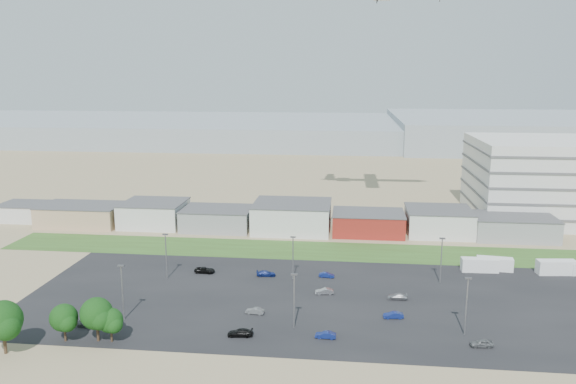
# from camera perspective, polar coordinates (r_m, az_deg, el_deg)

# --- Properties ---
(ground) EXTENTS (700.00, 700.00, 0.00)m
(ground) POSITION_cam_1_polar(r_m,az_deg,el_deg) (98.08, -0.42, -15.15)
(ground) COLOR #8F7F5B
(ground) RESTS_ON ground
(parking_lot) EXTENTS (120.00, 50.00, 0.01)m
(parking_lot) POSITION_cam_1_polar(r_m,az_deg,el_deg) (115.83, 3.27, -10.80)
(parking_lot) COLOR black
(parking_lot) RESTS_ON ground
(grass_strip) EXTENTS (160.00, 16.00, 0.02)m
(grass_strip) POSITION_cam_1_polar(r_m,az_deg,el_deg) (146.15, 1.99, -5.94)
(grass_strip) COLOR #36511E
(grass_strip) RESTS_ON ground
(hills_backdrop) EXTENTS (700.00, 200.00, 9.00)m
(hills_backdrop) POSITION_cam_1_polar(r_m,az_deg,el_deg) (404.95, 10.57, 5.87)
(hills_backdrop) COLOR gray
(hills_backdrop) RESTS_ON ground
(building_row) EXTENTS (170.00, 20.00, 8.00)m
(building_row) POSITION_cam_1_polar(r_m,az_deg,el_deg) (165.24, -3.38, -2.43)
(building_row) COLOR silver
(building_row) RESTS_ON ground
(box_trailer_a) EXTENTS (8.35, 2.86, 3.10)m
(box_trailer_a) POSITION_cam_1_polar(r_m,az_deg,el_deg) (137.80, 18.89, -7.02)
(box_trailer_a) COLOR silver
(box_trailer_a) RESTS_ON ground
(box_trailer_b) EXTENTS (8.27, 3.50, 3.00)m
(box_trailer_b) POSITION_cam_1_polar(r_m,az_deg,el_deg) (139.94, 20.26, -6.85)
(box_trailer_b) COLOR silver
(box_trailer_b) RESTS_ON ground
(box_trailer_c) EXTENTS (8.88, 3.59, 3.24)m
(box_trailer_c) POSITION_cam_1_polar(r_m,az_deg,el_deg) (142.55, 25.61, -6.91)
(box_trailer_c) COLOR silver
(box_trailer_c) RESTS_ON ground
(tree_left) EXTENTS (6.80, 6.80, 10.20)m
(tree_left) POSITION_cam_1_polar(r_m,az_deg,el_deg) (103.58, -27.00, -11.88)
(tree_left) COLOR black
(tree_left) RESTS_ON ground
(tree_mid) EXTENTS (5.00, 5.00, 7.50)m
(tree_mid) POSITION_cam_1_polar(r_m,az_deg,el_deg) (104.44, -21.81, -12.03)
(tree_mid) COLOR black
(tree_mid) RESTS_ON ground
(tree_right) EXTENTS (5.85, 5.85, 8.77)m
(tree_right) POSITION_cam_1_polar(r_m,az_deg,el_deg) (102.37, -18.86, -11.91)
(tree_right) COLOR black
(tree_right) RESTS_ON ground
(tree_near) EXTENTS (4.52, 4.52, 6.77)m
(tree_near) POSITION_cam_1_polar(r_m,az_deg,el_deg) (101.79, -17.57, -12.57)
(tree_near) COLOR black
(tree_near) RESTS_ON ground
(lightpole_front_l) EXTENTS (1.24, 0.52, 10.53)m
(lightpole_front_l) POSITION_cam_1_polar(r_m,az_deg,el_deg) (109.07, -16.46, -9.77)
(lightpole_front_l) COLOR slate
(lightpole_front_l) RESTS_ON ground
(lightpole_front_m) EXTENTS (1.20, 0.50, 10.24)m
(lightpole_front_m) POSITION_cam_1_polar(r_m,az_deg,el_deg) (101.34, 0.62, -11.04)
(lightpole_front_m) COLOR slate
(lightpole_front_m) RESTS_ON ground
(lightpole_front_r) EXTENTS (1.24, 0.51, 10.50)m
(lightpole_front_r) POSITION_cam_1_polar(r_m,az_deg,el_deg) (103.60, 17.66, -11.02)
(lightpole_front_r) COLOR slate
(lightpole_front_r) RESTS_ON ground
(lightpole_back_l) EXTENTS (1.21, 0.50, 10.30)m
(lightpole_back_l) POSITION_cam_1_polar(r_m,az_deg,el_deg) (127.91, -12.27, -6.40)
(lightpole_back_l) COLOR slate
(lightpole_back_l) RESTS_ON ground
(lightpole_back_m) EXTENTS (1.15, 0.48, 9.77)m
(lightpole_back_m) POSITION_cam_1_polar(r_m,az_deg,el_deg) (124.74, 0.51, -6.71)
(lightpole_back_m) COLOR slate
(lightpole_back_m) RESTS_ON ground
(lightpole_back_r) EXTENTS (1.20, 0.50, 10.20)m
(lightpole_back_r) POSITION_cam_1_polar(r_m,az_deg,el_deg) (126.76, 15.29, -6.74)
(lightpole_back_r) COLOR slate
(lightpole_back_r) RESTS_ON ground
(parked_car_1) EXTENTS (3.85, 1.69, 1.23)m
(parked_car_1) POSITION_cam_1_polar(r_m,az_deg,el_deg) (108.76, 10.64, -12.19)
(parked_car_1) COLOR navy
(parked_car_1) RESTS_ON ground
(parked_car_2) EXTENTS (3.94, 1.91, 1.30)m
(parked_car_2) POSITION_cam_1_polar(r_m,az_deg,el_deg) (102.05, 19.07, -14.31)
(parked_car_2) COLOR #595B5E
(parked_car_2) RESTS_ON ground
(parked_car_3) EXTENTS (4.56, 2.13, 1.29)m
(parked_car_3) POSITION_cam_1_polar(r_m,az_deg,el_deg) (100.63, -4.88, -14.05)
(parked_car_3) COLOR black
(parked_car_3) RESTS_ON ground
(parked_car_4) EXTENTS (3.68, 1.63, 1.17)m
(parked_car_4) POSITION_cam_1_polar(r_m,az_deg,el_deg) (109.01, -3.38, -11.96)
(parked_car_4) COLOR #595B5E
(parked_car_4) RESTS_ON ground
(parked_car_6) EXTENTS (4.46, 2.21, 1.24)m
(parked_car_6) POSITION_cam_1_polar(r_m,az_deg,el_deg) (127.93, -2.24, -8.27)
(parked_car_6) COLOR navy
(parked_car_6) RESTS_ON ground
(parked_car_7) EXTENTS (3.91, 1.82, 1.24)m
(parked_car_7) POSITION_cam_1_polar(r_m,az_deg,el_deg) (118.04, 3.71, -10.04)
(parked_car_7) COLOR #A5A5AA
(parked_car_7) RESTS_ON ground
(parked_car_9) EXTENTS (4.69, 2.25, 1.29)m
(parked_car_9) POSITION_cam_1_polar(r_m,az_deg,el_deg) (131.24, -8.45, -7.86)
(parked_car_9) COLOR black
(parked_car_9) RESTS_ON ground
(parked_car_10) EXTENTS (3.96, 1.88, 1.11)m
(parked_car_10) POSITION_cam_1_polar(r_m,az_deg,el_deg) (109.87, -19.72, -12.48)
(parked_car_10) COLOR #595B5E
(parked_car_10) RESTS_ON ground
(parked_car_11) EXTENTS (3.55, 1.60, 1.13)m
(parked_car_11) POSITION_cam_1_polar(r_m,az_deg,el_deg) (127.36, 3.94, -8.41)
(parked_car_11) COLOR navy
(parked_car_11) RESTS_ON ground
(parked_car_12) EXTENTS (4.07, 1.68, 1.18)m
(parked_car_12) POSITION_cam_1_polar(r_m,az_deg,el_deg) (117.40, 11.03, -10.38)
(parked_car_12) COLOR #A5A5AA
(parked_car_12) RESTS_ON ground
(parked_car_13) EXTENTS (3.68, 1.45, 1.19)m
(parked_car_13) POSITION_cam_1_polar(r_m,az_deg,el_deg) (99.83, 3.83, -14.29)
(parked_car_13) COLOR navy
(parked_car_13) RESTS_ON ground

